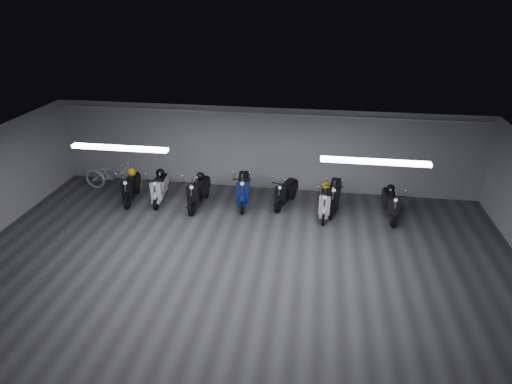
# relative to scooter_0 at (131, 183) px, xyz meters

# --- Properties ---
(floor) EXTENTS (14.00, 10.00, 0.01)m
(floor) POSITION_rel_scooter_0_xyz_m (4.06, -3.41, -0.62)
(floor) COLOR #3C3C3E
(floor) RESTS_ON ground
(ceiling) EXTENTS (14.00, 10.00, 0.01)m
(ceiling) POSITION_rel_scooter_0_xyz_m (4.06, -3.41, 2.19)
(ceiling) COLOR gray
(ceiling) RESTS_ON ground
(back_wall) EXTENTS (14.00, 0.01, 2.80)m
(back_wall) POSITION_rel_scooter_0_xyz_m (4.06, 1.60, 0.78)
(back_wall) COLOR #A7A7AA
(back_wall) RESTS_ON ground
(fluor_strip_left) EXTENTS (2.40, 0.18, 0.08)m
(fluor_strip_left) POSITION_rel_scooter_0_xyz_m (1.06, -2.41, 2.12)
(fluor_strip_left) COLOR white
(fluor_strip_left) RESTS_ON ceiling
(fluor_strip_right) EXTENTS (2.40, 0.18, 0.08)m
(fluor_strip_right) POSITION_rel_scooter_0_xyz_m (7.06, -2.41, 2.12)
(fluor_strip_right) COLOR white
(fluor_strip_right) RESTS_ON ceiling
(conduit) EXTENTS (13.60, 0.05, 0.05)m
(conduit) POSITION_rel_scooter_0_xyz_m (4.06, 1.51, 2.00)
(conduit) COLOR white
(conduit) RESTS_ON back_wall
(scooter_0) EXTENTS (0.76, 1.72, 1.24)m
(scooter_0) POSITION_rel_scooter_0_xyz_m (0.00, 0.00, 0.00)
(scooter_0) COLOR black
(scooter_0) RESTS_ON floor
(scooter_2) EXTENTS (0.71, 1.69, 1.22)m
(scooter_2) POSITION_rel_scooter_0_xyz_m (0.91, 0.10, -0.01)
(scooter_2) COLOR silver
(scooter_2) RESTS_ON floor
(scooter_3) EXTENTS (0.76, 1.82, 1.31)m
(scooter_3) POSITION_rel_scooter_0_xyz_m (2.23, -0.07, 0.04)
(scooter_3) COLOR black
(scooter_3) RESTS_ON floor
(scooter_4) EXTENTS (0.83, 1.95, 1.41)m
(scooter_4) POSITION_rel_scooter_0_xyz_m (3.58, 0.31, 0.09)
(scooter_4) COLOR navy
(scooter_4) RESTS_ON floor
(scooter_5) EXTENTS (1.06, 1.68, 1.19)m
(scooter_5) POSITION_rel_scooter_0_xyz_m (4.91, 0.39, -0.02)
(scooter_5) COLOR black
(scooter_5) RESTS_ON floor
(scooter_6) EXTENTS (0.62, 1.66, 1.22)m
(scooter_6) POSITION_rel_scooter_0_xyz_m (6.11, -0.07, -0.01)
(scooter_6) COLOR silver
(scooter_6) RESTS_ON floor
(scooter_7) EXTENTS (0.81, 1.85, 1.34)m
(scooter_7) POSITION_rel_scooter_0_xyz_m (6.40, 0.32, 0.05)
(scooter_7) COLOR black
(scooter_7) RESTS_ON floor
(scooter_9) EXTENTS (0.65, 1.65, 1.20)m
(scooter_9) POSITION_rel_scooter_0_xyz_m (8.03, 0.07, -0.02)
(scooter_9) COLOR black
(scooter_9) RESTS_ON floor
(bicycle) EXTENTS (2.05, 0.78, 1.31)m
(bicycle) POSITION_rel_scooter_0_xyz_m (-0.93, 0.69, 0.04)
(bicycle) COLOR white
(bicycle) RESTS_ON floor
(helmet_0) EXTENTS (0.27, 0.27, 0.27)m
(helmet_0) POSITION_rel_scooter_0_xyz_m (-0.03, 0.23, 0.28)
(helmet_0) COLOR #E8AD0D
(helmet_0) RESTS_ON scooter_0
(helmet_1) EXTENTS (0.24, 0.24, 0.24)m
(helmet_1) POSITION_rel_scooter_0_xyz_m (8.02, 0.30, 0.25)
(helmet_1) COLOR black
(helmet_1) RESTS_ON scooter_9
(helmet_2) EXTENTS (0.28, 0.28, 0.28)m
(helmet_2) POSITION_rel_scooter_0_xyz_m (0.89, 0.32, 0.28)
(helmet_2) COLOR black
(helmet_2) RESTS_ON scooter_2
(helmet_3) EXTENTS (0.25, 0.25, 0.25)m
(helmet_3) POSITION_rel_scooter_0_xyz_m (2.25, 0.18, 0.32)
(helmet_3) COLOR black
(helmet_3) RESTS_ON scooter_3
(helmet_4) EXTENTS (0.24, 0.24, 0.24)m
(helmet_4) POSITION_rel_scooter_0_xyz_m (6.12, 0.16, 0.25)
(helmet_4) COLOR #BEA40B
(helmet_4) RESTS_ON scooter_6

